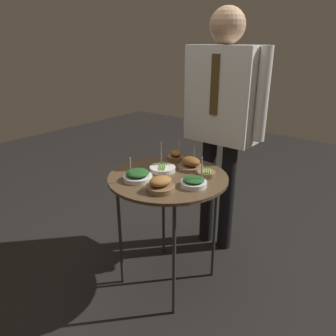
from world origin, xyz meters
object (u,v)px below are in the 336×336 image
Objects in this scene: bowl_roast_far_rim at (160,185)px; bowl_asparagus_front_right at (206,173)px; bowl_roast_near_rim at (176,156)px; waiter_figure at (222,107)px; serving_cart at (168,184)px; bowl_spinach_mid_right at (194,182)px; bowl_spinach_front_center at (138,176)px; bowl_asparagus_back_left at (163,168)px; bowl_roast_back_right at (191,164)px.

bowl_roast_far_rim is 0.33m from bowl_asparagus_front_right.
waiter_figure reaches higher than bowl_roast_near_rim.
bowl_spinach_mid_right is (0.20, -0.03, 0.08)m from serving_cart.
bowl_asparagus_front_right is (-0.02, 0.17, -0.01)m from bowl_spinach_mid_right.
bowl_spinach_front_center is at bearing -121.79° from serving_cart.
bowl_spinach_mid_right is at bearing -7.82° from serving_cart.
bowl_spinach_mid_right is 0.43m from bowl_roast_near_rim.
bowl_asparagus_back_left is 1.56× the size of bowl_asparagus_front_right.
bowl_roast_back_right is 0.37m from bowl_roast_far_rim.
bowl_roast_back_right reaches higher than serving_cart.
waiter_figure is (0.15, 0.32, 0.30)m from bowl_roast_near_rim.
bowl_spinach_front_center is at bearing -112.18° from bowl_roast_back_right.
bowl_roast_far_rim is at bearing -104.46° from bowl_asparagus_front_right.
bowl_spinach_mid_right reaches higher than bowl_asparagus_back_left.
bowl_roast_far_rim is (0.10, -0.18, 0.09)m from serving_cart.
bowl_asparagus_front_right is (0.26, 0.10, 0.00)m from bowl_asparagus_back_left.
bowl_roast_back_right is 0.15m from bowl_asparagus_front_right.
bowl_spinach_front_center is (-0.02, -0.20, 0.01)m from bowl_asparagus_back_left.
bowl_roast_far_rim is 1.17× the size of bowl_roast_near_rim.
bowl_roast_back_right is at bearing 77.62° from serving_cart.
bowl_asparagus_back_left is 0.29m from bowl_roast_far_rim.
bowl_asparagus_back_left is 1.27× the size of bowl_roast_near_rim.
waiter_figure reaches higher than bowl_asparagus_front_right.
bowl_spinach_front_center is 0.10× the size of waiter_figure.
bowl_spinach_mid_right is 0.10× the size of waiter_figure.
bowl_asparagus_back_left reaches higher than bowl_roast_near_rim.
serving_cart is 0.22m from bowl_roast_far_rim.
bowl_roast_back_right is at bearing -21.87° from bowl_roast_near_rim.
serving_cart is at bearing 117.59° from bowl_roast_far_rim.
waiter_figure reaches higher than bowl_roast_back_right.
waiter_figure is at bearing 79.67° from bowl_asparagus_back_left.
bowl_asparagus_front_right is (0.31, -0.11, -0.01)m from bowl_roast_near_rim.
bowl_roast_back_right is 1.18× the size of bowl_roast_near_rim.
serving_cart is 4.77× the size of bowl_roast_far_rim.
bowl_roast_near_rim is (-0.03, 0.40, 0.00)m from bowl_spinach_front_center.
bowl_spinach_mid_right is 0.33m from bowl_spinach_front_center.
bowl_asparagus_front_right is at bearing 46.96° from bowl_spinach_front_center.
bowl_asparagus_back_left reaches higher than bowl_roast_far_rim.
bowl_spinach_mid_right is (0.28, -0.07, 0.01)m from bowl_asparagus_back_left.
bowl_spinach_mid_right is 0.26m from bowl_roast_back_right.
bowl_roast_back_right is at bearing 49.56° from bowl_asparagus_back_left.
bowl_spinach_front_center is 0.36m from bowl_roast_back_right.
bowl_spinach_front_center is 0.41m from bowl_roast_near_rim.
serving_cart is 0.24m from bowl_asparagus_front_right.
waiter_figure reaches higher than bowl_roast_far_rim.
bowl_roast_far_rim is 0.81m from waiter_figure.
bowl_roast_far_rim reaches higher than serving_cart.
serving_cart is 0.11m from bowl_asparagus_back_left.
bowl_roast_near_rim is (-0.34, 0.27, 0.00)m from bowl_spinach_mid_right.
bowl_asparagus_back_left is 0.99× the size of bowl_spinach_mid_right.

